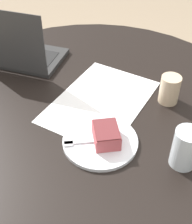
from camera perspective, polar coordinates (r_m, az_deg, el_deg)
ground_plane at (r=1.66m, az=-0.47°, el=-18.36°), size 12.00×12.00×0.00m
dining_table at (r=1.17m, az=-0.63°, el=-2.83°), size 1.23×1.23×0.74m
paper_document at (r=1.09m, az=0.84°, el=1.97°), size 0.49×0.44×0.00m
plate at (r=0.94m, az=0.78°, el=-5.33°), size 0.23×0.23×0.01m
cake_slice at (r=0.92m, az=1.88°, el=-4.18°), size 0.11×0.09×0.05m
fork at (r=0.93m, az=-1.79°, el=-5.43°), size 0.05×0.17×0.00m
coffee_glass at (r=1.09m, az=13.31°, el=4.04°), size 0.07×0.07×0.10m
water_glass at (r=0.89m, az=16.02°, el=-6.38°), size 0.07×0.07×0.12m
laptop at (r=1.30m, az=-13.60°, el=10.57°), size 0.29×0.35×0.26m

